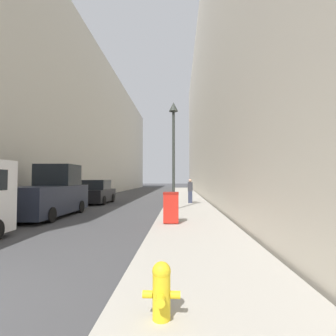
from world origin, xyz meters
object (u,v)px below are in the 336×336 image
object	(u,v)px
fire_hydrant	(161,289)
pedestrian_on_sidewalk	(190,191)
trash_bin	(171,207)
parked_sedan_near	(97,193)
pickup_truck	(51,195)
lamppost	(174,138)

from	to	relation	value
fire_hydrant	pedestrian_on_sidewalk	xyz separation A→B (m)	(0.96, 15.21, 0.48)
trash_bin	pedestrian_on_sidewalk	distance (m)	8.49
trash_bin	parked_sedan_near	distance (m)	10.73
pedestrian_on_sidewalk	pickup_truck	bearing A→B (deg)	-138.98
trash_bin	fire_hydrant	bearing A→B (deg)	-89.11
lamppost	pedestrian_on_sidewalk	size ratio (longest dim) A/B	3.55
pedestrian_on_sidewalk	parked_sedan_near	bearing A→B (deg)	174.63
fire_hydrant	pickup_truck	world-z (taller)	pickup_truck
lamppost	fire_hydrant	bearing A→B (deg)	-89.43
parked_sedan_near	pedestrian_on_sidewalk	bearing A→B (deg)	-5.37
trash_bin	pedestrian_on_sidewalk	xyz separation A→B (m)	(1.06, 8.42, 0.24)
trash_bin	parked_sedan_near	world-z (taller)	parked_sedan_near
fire_hydrant	lamppost	bearing A→B (deg)	90.57
lamppost	pedestrian_on_sidewalk	distance (m)	5.21
fire_hydrant	trash_bin	size ratio (longest dim) A/B	0.58
trash_bin	parked_sedan_near	bearing A→B (deg)	122.40
trash_bin	pedestrian_on_sidewalk	bearing A→B (deg)	82.79
trash_bin	lamppost	size ratio (longest dim) A/B	0.20
pickup_truck	pedestrian_on_sidewalk	bearing A→B (deg)	41.02
lamppost	pickup_truck	bearing A→B (deg)	-161.23
lamppost	parked_sedan_near	size ratio (longest dim) A/B	1.48
lamppost	parked_sedan_near	bearing A→B (deg)	140.79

